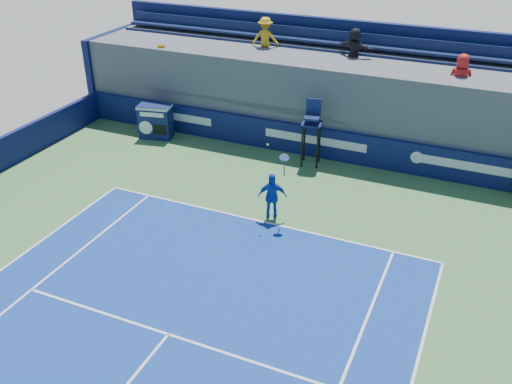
% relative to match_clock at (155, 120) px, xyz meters
% --- Properties ---
extents(back_hoarding, '(20.40, 0.21, 1.20)m').
position_rel_match_clock_xyz_m(back_hoarding, '(6.56, 0.85, -0.14)').
color(back_hoarding, '#0D164B').
rests_on(back_hoarding, ground).
extents(match_clock, '(1.44, 0.98, 1.40)m').
position_rel_match_clock_xyz_m(match_clock, '(0.00, 0.00, 0.00)').
color(match_clock, '#0F194C').
rests_on(match_clock, ground).
extents(umpire_chair, '(0.82, 0.82, 2.48)m').
position_rel_match_clock_xyz_m(umpire_chair, '(6.61, 0.16, 0.79)').
color(umpire_chair, black).
rests_on(umpire_chair, ground).
extents(tennis_player, '(1.01, 0.67, 2.57)m').
position_rel_match_clock_xyz_m(tennis_player, '(6.78, -4.02, 0.04)').
color(tennis_player, '#1549B0').
rests_on(tennis_player, apron).
extents(stadium_seating, '(21.00, 4.05, 4.55)m').
position_rel_match_clock_xyz_m(stadium_seating, '(6.54, 2.90, 1.11)').
color(stadium_seating, '#56565B').
rests_on(stadium_seating, ground).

